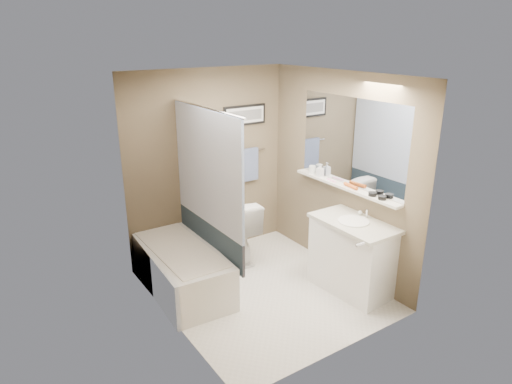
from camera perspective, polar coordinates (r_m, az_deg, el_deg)
ground at (r=5.34m, az=0.92°, el=-12.19°), size 2.50×2.50×0.00m
ceiling at (r=4.57m, az=1.08°, el=14.19°), size 2.20×2.50×0.04m
wall_back at (r=5.83m, az=-5.93°, el=3.38°), size 2.20×0.04×2.40m
wall_front at (r=3.94m, az=11.26°, el=-4.82°), size 2.20×0.04×2.40m
wall_left at (r=4.33m, az=-10.84°, el=-2.55°), size 0.04×2.50×2.40m
wall_right at (r=5.48m, az=10.32°, el=2.14°), size 0.04×2.50×2.40m
tile_surround at (r=4.84m, az=-13.19°, el=-2.92°), size 0.02×1.55×2.00m
curtain_rod at (r=4.83m, az=-6.37°, el=10.40°), size 0.02×1.55×0.02m
curtain_upper at (r=4.97m, az=-6.10°, el=2.98°), size 0.03×1.45×1.28m
curtain_lower at (r=5.26m, az=-5.78°, el=-5.63°), size 0.03×1.45×0.36m
mirror at (r=5.28m, az=11.80°, el=6.11°), size 0.02×1.60×1.00m
shelf at (r=5.38m, az=11.01°, el=0.65°), size 0.12×1.60×0.03m
towel_bar at (r=6.05m, az=-1.29°, el=5.07°), size 0.60×0.02×0.02m
towel at (r=6.08m, az=-1.17°, el=3.39°), size 0.34×0.05×0.44m
art_frame at (r=5.97m, az=-1.41°, el=9.58°), size 0.62×0.02×0.26m
art_mat at (r=5.96m, az=-1.34°, el=9.56°), size 0.56×0.00×0.20m
art_image at (r=5.95m, az=-1.32°, el=9.55°), size 0.50×0.00×0.13m
door at (r=4.40m, az=16.34°, el=-5.52°), size 0.80×0.02×2.00m
door_handle at (r=4.20m, az=12.86°, el=-6.42°), size 0.10×0.02×0.02m
bathtub at (r=5.32m, az=-9.33°, el=-9.47°), size 0.79×1.54×0.50m
tub_rim at (r=5.21m, az=-9.48°, el=-7.05°), size 0.56×1.36×0.02m
toilet at (r=5.85m, az=-2.91°, el=-4.66°), size 0.52×0.84×0.83m
vanity at (r=5.28m, az=11.92°, el=-8.01°), size 0.57×0.93×0.80m
countertop at (r=5.10m, az=12.17°, el=-3.84°), size 0.54×0.96×0.04m
sink_basin at (r=5.08m, az=12.11°, el=-3.58°), size 0.34×0.34×0.01m
faucet_spout at (r=5.21m, az=13.69°, el=-2.65°), size 0.02×0.02×0.10m
faucet_knob at (r=5.27m, az=12.88°, el=-2.53°), size 0.05×0.05×0.05m
candle_bowl_near at (r=5.01m, az=15.50°, el=-0.69°), size 0.09×0.09×0.04m
candle_bowl_far at (r=5.09m, az=14.35°, el=-0.25°), size 0.09×0.09×0.04m
hair_brush_front at (r=5.30m, az=11.77°, el=0.74°), size 0.06×0.22×0.04m
pink_comb at (r=5.52m, az=9.40°, el=1.46°), size 0.05×0.16×0.01m
glass_jar at (r=5.76m, az=7.04°, el=2.79°), size 0.08×0.08×0.10m
soap_bottle at (r=5.65m, az=8.01°, el=2.72°), size 0.08×0.08×0.16m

